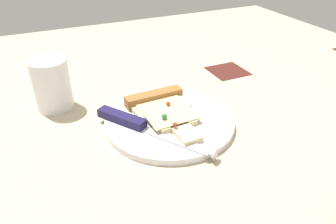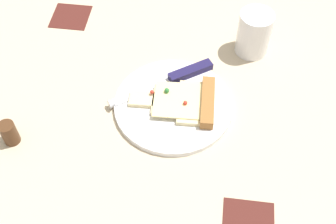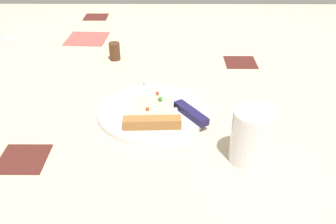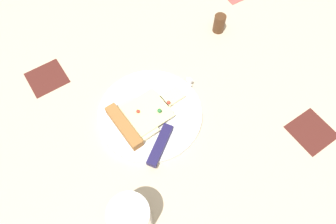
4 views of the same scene
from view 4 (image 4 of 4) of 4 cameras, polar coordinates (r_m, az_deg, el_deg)
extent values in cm
cube|color=#C6B293|center=(72.32, 5.25, -0.53)|extent=(159.79, 159.79, 3.00)
cube|color=#4C1E19|center=(82.09, -22.19, 6.02)|extent=(9.00, 9.00, 0.20)
cube|color=#4C1E19|center=(75.94, 25.79, -3.43)|extent=(9.00, 9.00, 0.20)
cylinder|color=silver|center=(69.87, -3.46, -0.32)|extent=(24.47, 24.47, 1.24)
cube|color=beige|center=(68.05, -6.28, -1.62)|extent=(6.43, 11.23, 1.00)
cube|color=beige|center=(69.27, -2.49, 0.77)|extent=(5.88, 7.41, 1.00)
cube|color=beige|center=(70.74, 0.83, 2.85)|extent=(5.34, 3.80, 1.00)
cube|color=#F2E099|center=(68.10, -4.23, -0.04)|extent=(10.35, 9.58, 0.30)
cube|color=#9E6633|center=(67.03, -8.47, -2.72)|extent=(3.07, 12.09, 2.20)
sphere|color=red|center=(67.71, -5.78, 0.13)|extent=(0.85, 0.85, 0.85)
sphere|color=red|center=(68.57, 0.10, 1.86)|extent=(0.83, 0.83, 0.83)
sphere|color=#2D7A38|center=(67.38, -1.65, 0.25)|extent=(1.02, 1.02, 1.02)
cube|color=silver|center=(70.43, 2.24, 1.83)|extent=(11.06, 8.38, 0.30)
cone|color=silver|center=(73.56, 3.90, 5.55)|extent=(2.78, 2.78, 2.00)
cube|color=#1E1947|center=(64.76, -1.52, -6.35)|extent=(9.51, 7.43, 1.60)
cylinder|color=white|center=(57.69, -7.10, -19.63)|extent=(7.46, 7.46, 10.38)
cylinder|color=#4C2D19|center=(85.98, 9.81, 16.41)|extent=(3.16, 3.16, 5.14)
camera|label=1|loc=(0.68, 45.98, 19.76)|focal=34.37mm
camera|label=2|loc=(0.87, -56.53, 56.20)|focal=47.63mm
camera|label=3|loc=(0.63, -79.51, -14.93)|focal=39.27mm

